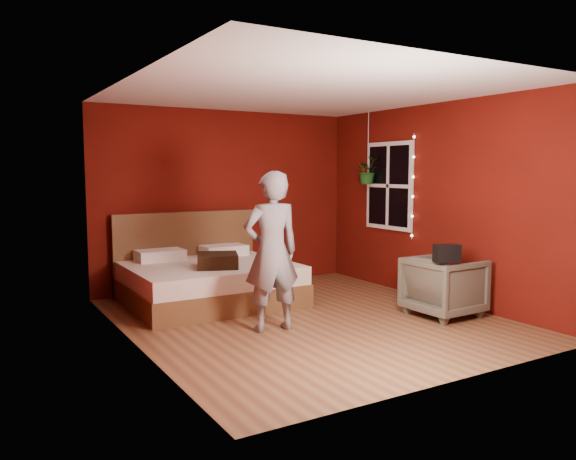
# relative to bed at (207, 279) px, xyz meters

# --- Properties ---
(floor) EXTENTS (4.50, 4.50, 0.00)m
(floor) POSITION_rel_bed_xyz_m (0.68, -1.42, -0.30)
(floor) COLOR brown
(floor) RESTS_ON ground
(room_walls) EXTENTS (4.04, 4.54, 2.62)m
(room_walls) POSITION_rel_bed_xyz_m (0.68, -1.42, 1.38)
(room_walls) COLOR #60100A
(room_walls) RESTS_ON ground
(window) EXTENTS (0.05, 0.97, 1.27)m
(window) POSITION_rel_bed_xyz_m (2.64, -0.52, 1.20)
(window) COLOR white
(window) RESTS_ON room_walls
(fairy_lights) EXTENTS (0.04, 0.04, 1.45)m
(fairy_lights) POSITION_rel_bed_xyz_m (2.62, -1.04, 1.20)
(fairy_lights) COLOR silver
(fairy_lights) RESTS_ON room_walls
(bed) EXTENTS (2.07, 1.76, 1.14)m
(bed) POSITION_rel_bed_xyz_m (0.00, 0.00, 0.00)
(bed) COLOR brown
(bed) RESTS_ON ground
(person) EXTENTS (0.67, 0.48, 1.72)m
(person) POSITION_rel_bed_xyz_m (0.09, -1.60, 0.56)
(person) COLOR slate
(person) RESTS_ON ground
(armchair) EXTENTS (0.80, 0.78, 0.71)m
(armchair) POSITION_rel_bed_xyz_m (2.14, -2.11, 0.06)
(armchair) COLOR #565344
(armchair) RESTS_ON ground
(handbag) EXTENTS (0.31, 0.22, 0.20)m
(handbag) POSITION_rel_bed_xyz_m (1.86, -2.41, 0.51)
(handbag) COLOR black
(handbag) RESTS_ON armchair
(throw_pillow) EXTENTS (0.64, 0.64, 0.17)m
(throw_pillow) POSITION_rel_bed_xyz_m (-0.02, -0.40, 0.31)
(throw_pillow) COLOR #301D10
(throw_pillow) RESTS_ON bed
(hanging_plant) EXTENTS (0.45, 0.42, 1.08)m
(hanging_plant) POSITION_rel_bed_xyz_m (2.56, -0.13, 1.42)
(hanging_plant) COLOR silver
(hanging_plant) RESTS_ON room_walls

